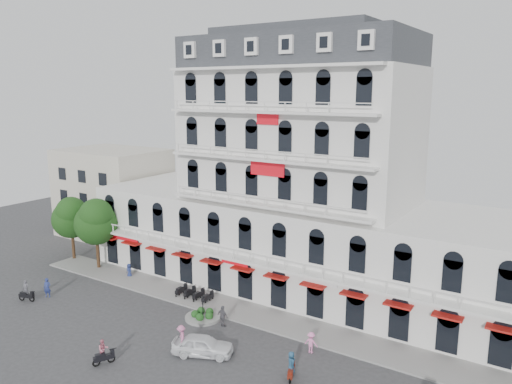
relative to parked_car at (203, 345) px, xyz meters
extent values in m
plane|color=#38383A|center=(-0.90, -1.16, -0.80)|extent=(120.00, 120.00, 0.00)
cube|color=gray|center=(-0.90, 7.84, -0.72)|extent=(53.00, 4.00, 0.16)
cube|color=silver|center=(-0.90, 16.84, 3.70)|extent=(45.00, 14.00, 9.00)
cube|color=silver|center=(-0.90, 16.84, 14.70)|extent=(22.00, 12.00, 13.00)
cube|color=#2D3035|center=(-0.90, 16.84, 22.70)|extent=(21.56, 11.76, 3.00)
cube|color=#2D3035|center=(-0.90, 16.84, 24.60)|extent=(15.84, 8.64, 0.80)
cube|color=red|center=(-0.90, 9.34, 2.70)|extent=(40.50, 1.00, 0.15)
cube|color=red|center=(-0.90, 10.72, 12.20)|extent=(3.50, 0.10, 1.40)
cube|color=beige|center=(-30.90, 18.84, 5.20)|extent=(14.00, 10.00, 12.00)
cylinder|color=gray|center=(-3.90, 4.84, -0.68)|extent=(3.20, 3.20, 0.24)
cylinder|color=black|center=(-3.90, 4.84, 0.10)|extent=(0.08, 0.08, 1.40)
sphere|color=#1D4918|center=(-3.20, 4.84, -0.35)|extent=(0.70, 0.70, 0.70)
sphere|color=#1D4918|center=(-3.68, 5.51, -0.35)|extent=(0.70, 0.70, 0.70)
sphere|color=#1D4918|center=(-4.46, 5.26, -0.35)|extent=(0.70, 0.70, 0.70)
sphere|color=#1D4918|center=(-4.47, 4.44, -0.35)|extent=(0.70, 0.70, 0.70)
sphere|color=#1D4918|center=(-3.70, 4.17, -0.35)|extent=(0.70, 0.70, 0.70)
cylinder|color=#382314|center=(-26.90, 8.84, 0.96)|extent=(0.36, 0.36, 3.52)
sphere|color=#183B12|center=(-26.90, 8.84, 4.16)|extent=(4.48, 4.48, 4.48)
sphere|color=#183B12|center=(-26.40, 8.54, 5.20)|extent=(3.52, 3.52, 3.52)
sphere|color=#183B12|center=(-27.30, 9.14, 4.80)|extent=(3.20, 3.20, 3.20)
cylinder|color=#382314|center=(-21.90, 8.34, 1.07)|extent=(0.36, 0.36, 3.74)
sphere|color=#183B12|center=(-21.90, 8.34, 4.47)|extent=(4.76, 4.76, 4.76)
sphere|color=#183B12|center=(-21.40, 8.04, 5.58)|extent=(3.74, 3.74, 3.74)
sphere|color=#183B12|center=(-22.30, 8.64, 5.15)|extent=(3.40, 3.40, 3.40)
imported|color=white|center=(0.00, 0.00, 0.00)|extent=(5.05, 3.65, 1.60)
cube|color=black|center=(-20.49, -1.43, -0.25)|extent=(1.53, 0.85, 0.35)
torus|color=black|center=(-19.98, -1.24, -0.52)|extent=(0.60, 0.32, 0.60)
torus|color=black|center=(-21.01, -1.62, -0.52)|extent=(0.60, 0.32, 0.60)
imported|color=#595860|center=(-20.49, -1.43, 0.49)|extent=(0.71, 0.58, 1.67)
cube|color=black|center=(-5.28, -5.03, -0.25)|extent=(0.97, 1.50, 0.35)
torus|color=black|center=(-5.04, -4.54, -0.52)|extent=(0.37, 0.59, 0.60)
torus|color=black|center=(-5.52, -5.53, -0.52)|extent=(0.37, 0.59, 0.60)
imported|color=#DA738A|center=(-5.28, -5.03, 0.42)|extent=(0.85, 0.92, 1.53)
cube|color=maroon|center=(7.26, 0.82, -0.25)|extent=(0.87, 1.53, 0.35)
torus|color=black|center=(7.06, 1.33, -0.52)|extent=(0.33, 0.60, 0.60)
torus|color=black|center=(7.46, 0.31, -0.52)|extent=(0.33, 0.60, 0.60)
imported|color=navy|center=(7.26, 0.82, 0.46)|extent=(0.77, 0.93, 1.62)
cube|color=black|center=(-1.53, -0.68, -0.25)|extent=(1.29, 1.33, 0.35)
torus|color=black|center=(-1.15, -1.08, -0.52)|extent=(0.50, 0.52, 0.60)
torus|color=black|center=(-1.91, -0.28, -0.52)|extent=(0.50, 0.52, 0.60)
imported|color=pink|center=(-1.53, -0.68, 0.57)|extent=(1.31, 1.32, 1.83)
imported|color=navy|center=(-16.94, 8.34, -0.04)|extent=(0.80, 0.57, 1.52)
imported|color=#5B5A62|center=(-1.52, 4.60, 0.15)|extent=(1.16, 0.59, 1.89)
imported|color=pink|center=(6.79, 4.82, 0.04)|extent=(1.11, 0.66, 1.68)
imported|color=navy|center=(-19.65, 0.26, 0.17)|extent=(0.84, 0.75, 1.93)
camera|label=1|loc=(22.42, -27.06, 19.05)|focal=35.00mm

